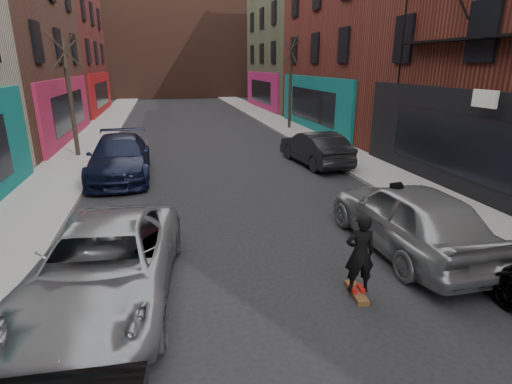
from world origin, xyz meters
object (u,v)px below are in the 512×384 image
skateboard (356,293)px  parked_left_far (105,265)px  skateboarder (360,253)px  parked_left_end (120,157)px  parked_right_end (315,148)px  tree_left_far (69,84)px  parked_right_far (409,217)px  pedestrian (392,215)px  tree_right_far (290,76)px

skateboard → parked_left_far: bearing=175.7°
skateboard → skateboarder: bearing=0.0°
parked_left_end → parked_right_end: bearing=1.0°
tree_left_far → parked_left_far: 13.57m
parked_right_far → parked_left_far: bearing=5.6°
pedestrian → parked_right_end: bearing=-126.0°
parked_left_far → tree_right_far: bearing=69.4°
tree_right_far → pedestrian: (-3.20, -18.15, -2.69)m
tree_left_far → parked_left_far: tree_left_far is taller
parked_left_end → parked_right_far: size_ratio=1.11×
parked_left_far → parked_left_end: (-0.52, 8.98, 0.06)m
parked_left_end → skateboard: parked_left_end is taller
parked_right_end → tree_left_far: bearing=-25.6°
parked_left_far → skateboard: bearing=-4.8°
parked_left_far → parked_right_end: size_ratio=1.20×
tree_right_far → skateboarder: 20.68m
skateboard → parked_left_end: bearing=124.3°
parked_left_far → parked_right_far: size_ratio=1.08×
tree_right_far → parked_right_far: bearing=-98.9°
tree_left_far → parked_left_far: bearing=-77.8°
parked_right_end → skateboard: bearing=67.4°
parked_right_end → skateboard: parked_right_end is taller
parked_left_far → parked_left_end: 8.99m
parked_right_far → pedestrian: (-0.32, 0.17, 0.00)m
parked_left_end → pedestrian: (6.90, -8.13, 0.04)m
parked_right_end → skateboarder: bearing=67.4°
tree_left_far → parked_left_end: bearing=-60.3°
parked_right_far → tree_right_far: bearing=-99.2°
skateboard → skateboarder: (0.00, 0.00, 0.84)m
parked_right_far → skateboard: 2.71m
tree_right_far → parked_right_far: size_ratio=1.38×
tree_left_far → parked_left_end: size_ratio=1.18×
tree_right_far → parked_right_end: tree_right_far is taller
parked_right_far → pedestrian: parked_right_far is taller
tree_right_far → parked_left_far: (-9.58, -19.01, -2.79)m
parked_left_far → parked_left_end: bearing=99.5°
tree_left_far → skateboard: bearing=-61.8°
tree_right_far → skateboard: bearing=-103.9°
tree_left_far → skateboarder: tree_left_far is taller
parked_right_far → parked_right_end: parked_right_far is taller
tree_right_far → skateboarder: tree_right_far is taller
tree_left_far → parked_left_end: (2.30, -4.03, -2.58)m
parked_left_far → pedestrian: 6.44m
tree_right_far → pedestrian: tree_right_far is taller
tree_left_far → skateboarder: 15.98m
parked_right_far → tree_left_far: bearing=-52.6°
parked_left_end → skateboarder: 11.15m
tree_right_far → parked_left_far: tree_right_far is taller
skateboard → skateboarder: 0.84m
skateboarder → pedestrian: (1.73, 1.75, -0.05)m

